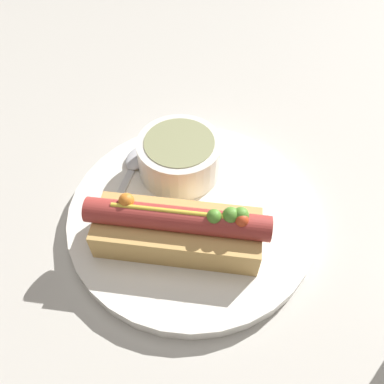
{
  "coord_description": "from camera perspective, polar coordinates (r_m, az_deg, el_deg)",
  "views": [
    {
      "loc": [
        0.05,
        -0.26,
        0.38
      ],
      "look_at": [
        0.0,
        0.0,
        0.05
      ],
      "focal_mm": 35.0,
      "sensor_mm": 36.0,
      "label": 1
    }
  ],
  "objects": [
    {
      "name": "ground_plane",
      "position": [
        0.47,
        0.0,
        -3.9
      ],
      "size": [
        4.0,
        4.0,
        0.0
      ],
      "primitive_type": "plane",
      "color": "#BCB7AD"
    },
    {
      "name": "hot_dog",
      "position": [
        0.4,
        -2.06,
        -5.6
      ],
      "size": [
        0.2,
        0.08,
        0.07
      ],
      "rotation": [
        0.0,
        0.0,
        0.07
      ],
      "color": "tan",
      "rests_on": "dinner_plate"
    },
    {
      "name": "dinner_plate",
      "position": [
        0.46,
        0.0,
        -3.24
      ],
      "size": [
        0.3,
        0.3,
        0.02
      ],
      "color": "white",
      "rests_on": "ground_plane"
    },
    {
      "name": "soup_bowl",
      "position": [
        0.47,
        -1.89,
        5.64
      ],
      "size": [
        0.11,
        0.11,
        0.05
      ],
      "color": "silver",
      "rests_on": "dinner_plate"
    },
    {
      "name": "spoon",
      "position": [
        0.49,
        -9.28,
        3.25
      ],
      "size": [
        0.03,
        0.16,
        0.01
      ],
      "rotation": [
        0.0,
        0.0,
        1.53
      ],
      "color": "#B7B7BC",
      "rests_on": "dinner_plate"
    }
  ]
}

